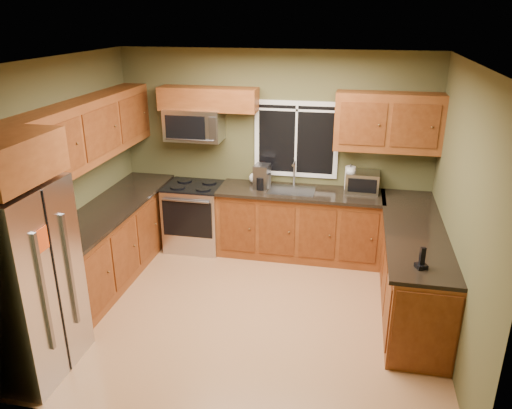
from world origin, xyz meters
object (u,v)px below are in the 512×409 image
(microwave, at_px, (194,125))
(coffee_maker, at_px, (262,177))
(range, at_px, (195,216))
(soap_bottle_a, at_px, (262,174))
(kettle, at_px, (266,180))
(paper_towel_roll, at_px, (350,178))
(cordless_phone, at_px, (422,262))
(soap_bottle_c, at_px, (254,176))
(refrigerator, at_px, (21,282))
(toaster_oven, at_px, (362,182))

(microwave, relative_size, coffee_maker, 2.41)
(range, distance_m, soap_bottle_a, 1.11)
(range, bearing_deg, soap_bottle_a, 14.36)
(coffee_maker, bearing_deg, microwave, 173.87)
(range, bearing_deg, coffee_maker, 2.13)
(coffee_maker, bearing_deg, kettle, -1.19)
(range, xyz_separation_m, paper_towel_roll, (2.09, 0.21, 0.63))
(soap_bottle_a, bearing_deg, kettle, -63.04)
(coffee_maker, bearing_deg, cordless_phone, -45.69)
(paper_towel_roll, bearing_deg, soap_bottle_a, 179.03)
(soap_bottle_c, height_order, cordless_phone, cordless_phone)
(microwave, height_order, kettle, microwave)
(microwave, distance_m, cordless_phone, 3.51)
(refrigerator, xyz_separation_m, paper_towel_roll, (2.77, 2.98, 0.20))
(toaster_oven, relative_size, coffee_maker, 1.37)
(paper_towel_roll, bearing_deg, cordless_phone, -71.09)
(cordless_phone, bearing_deg, refrigerator, -165.44)
(microwave, bearing_deg, refrigerator, -103.34)
(cordless_phone, bearing_deg, microwave, 144.41)
(kettle, xyz_separation_m, soap_bottle_c, (-0.20, 0.20, -0.02))
(paper_towel_roll, bearing_deg, range, -174.24)
(toaster_oven, height_order, coffee_maker, coffee_maker)
(refrigerator, height_order, soap_bottle_c, refrigerator)
(refrigerator, bearing_deg, kettle, 58.93)
(coffee_maker, xyz_separation_m, cordless_phone, (1.85, -1.90, -0.08))
(soap_bottle_c, bearing_deg, toaster_oven, -3.31)
(microwave, height_order, soap_bottle_c, microwave)
(range, height_order, cordless_phone, cordless_phone)
(microwave, xyz_separation_m, toaster_oven, (2.25, 0.01, -0.66))
(microwave, distance_m, paper_towel_roll, 2.18)
(microwave, bearing_deg, cordless_phone, -35.59)
(microwave, bearing_deg, soap_bottle_a, 5.98)
(refrigerator, relative_size, kettle, 7.38)
(cordless_phone, bearing_deg, kettle, 133.41)
(microwave, bearing_deg, coffee_maker, -6.13)
(range, height_order, coffee_maker, coffee_maker)
(soap_bottle_c, bearing_deg, kettle, -44.51)
(microwave, distance_m, soap_bottle_c, 1.06)
(soap_bottle_c, xyz_separation_m, cordless_phone, (2.00, -2.09, -0.03))
(microwave, bearing_deg, toaster_oven, 0.27)
(kettle, bearing_deg, refrigerator, -121.07)
(soap_bottle_a, bearing_deg, paper_towel_roll, -0.97)
(kettle, distance_m, paper_towel_roll, 1.10)
(microwave, distance_m, soap_bottle_a, 1.12)
(soap_bottle_c, bearing_deg, microwave, -173.28)
(soap_bottle_a, xyz_separation_m, cordless_phone, (1.90, -2.09, -0.07))
(range, bearing_deg, microwave, 90.02)
(kettle, distance_m, cordless_phone, 2.61)
(toaster_oven, height_order, kettle, toaster_oven)
(soap_bottle_a, bearing_deg, range, -165.64)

